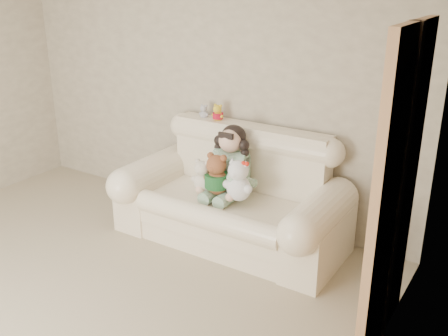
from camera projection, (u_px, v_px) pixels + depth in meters
floor at (1, 332)px, 3.59m from camera, size 5.00×5.00×0.00m
wall_back at (202, 86)px, 5.11m from camera, size 4.50×0.00×4.50m
wall_right at (312, 259)px, 2.00m from camera, size 0.00×5.00×5.00m
sofa at (230, 189)px, 4.66m from camera, size 2.10×0.95×1.03m
door_panel at (395, 195)px, 3.21m from camera, size 0.06×0.90×2.10m
seated_child at (231, 161)px, 4.66m from camera, size 0.46×0.54×0.67m
brown_teddy at (217, 170)px, 4.53m from camera, size 0.32×0.27×0.45m
white_cat at (239, 176)px, 4.40m from camera, size 0.29×0.22×0.44m
cream_teddy at (203, 173)px, 4.60m from camera, size 0.26×0.22×0.35m
yellow_mini_bear at (218, 111)px, 4.91m from camera, size 0.16×0.14×0.20m
grey_mini_plush at (204, 110)px, 5.01m from camera, size 0.13×0.12×0.17m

